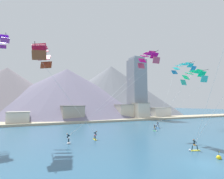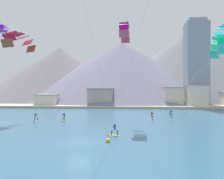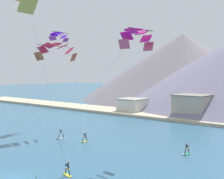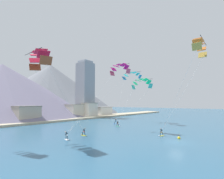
% 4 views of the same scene
% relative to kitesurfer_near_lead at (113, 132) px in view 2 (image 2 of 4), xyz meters
% --- Properties ---
extents(ground_plane, '(400.00, 400.00, 0.00)m').
position_rel_kitesurfer_near_lead_xyz_m(ground_plane, '(-3.59, -4.47, -0.44)').
color(ground_plane, '#2D5B7A').
extents(kitesurfer_near_lead, '(1.78, 0.83, 1.64)m').
position_rel_kitesurfer_near_lead_xyz_m(kitesurfer_near_lead, '(0.00, 0.00, 0.00)').
color(kitesurfer_near_lead, yellow).
rests_on(kitesurfer_near_lead, ground).
extents(kitesurfer_near_trail, '(0.68, 1.77, 1.65)m').
position_rel_kitesurfer_near_lead_xyz_m(kitesurfer_near_trail, '(-9.96, 13.27, 0.02)').
color(kitesurfer_near_trail, yellow).
rests_on(kitesurfer_near_trail, ground).
extents(kitesurfer_mid_center, '(0.93, 1.78, 1.69)m').
position_rel_kitesurfer_near_lead_xyz_m(kitesurfer_mid_center, '(-15.07, 12.04, 0.05)').
color(kitesurfer_mid_center, white).
rests_on(kitesurfer_mid_center, ground).
extents(kitesurfer_far_left, '(0.73, 1.78, 1.74)m').
position_rel_kitesurfer_near_lead_xyz_m(kitesurfer_far_left, '(10.92, 20.58, 0.07)').
color(kitesurfer_far_left, '#337FDB').
rests_on(kitesurfer_far_left, ground).
extents(kitesurfer_far_right, '(0.73, 1.78, 1.67)m').
position_rel_kitesurfer_near_lead_xyz_m(kitesurfer_far_right, '(6.50, 16.35, 0.01)').
color(kitesurfer_far_right, '#33B266').
rests_on(kitesurfer_far_right, ground).
extents(parafoil_kite_near_trail, '(11.06, 8.20, 15.62)m').
position_rel_kitesurfer_near_lead_xyz_m(parafoil_kite_near_trail, '(-19.43, 15.16, 15.10)').
color(parafoil_kite_near_trail, brown).
extents(parafoil_kite_mid_center, '(17.03, 5.99, 16.06)m').
position_rel_kitesurfer_near_lead_xyz_m(parafoil_kite_mid_center, '(1.18, 11.74, 15.77)').
color(parafoil_kite_mid_center, '#C44664').
extents(parafoil_kite_far_left, '(12.12, 8.09, 17.87)m').
position_rel_kitesurfer_near_lead_xyz_m(parafoil_kite_far_left, '(21.85, 21.43, 17.62)').
color(parafoil_kite_far_left, '#1F82BE').
extents(parafoil_kite_far_right, '(13.31, 8.24, 14.33)m').
position_rel_kitesurfer_near_lead_xyz_m(parafoil_kite_far_right, '(18.72, 15.14, 13.74)').
color(parafoil_kite_far_right, '#34C2B2').
extents(parafoil_kite_distant_high_outer, '(2.67, 5.53, 2.03)m').
position_rel_kitesurfer_near_lead_xyz_m(parafoil_kite_distant_high_outer, '(-26.42, 21.87, 18.86)').
color(parafoil_kite_distant_high_outer, '#95388F').
extents(race_marker_buoy, '(0.56, 0.56, 1.02)m').
position_rel_kitesurfer_near_lead_xyz_m(race_marker_buoy, '(-0.32, -3.92, -0.29)').
color(race_marker_buoy, yellow).
rests_on(race_marker_buoy, ground).
extents(shoreline_strip, '(180.00, 10.00, 0.70)m').
position_rel_kitesurfer_near_lead_xyz_m(shoreline_strip, '(-3.59, 44.82, -0.09)').
color(shoreline_strip, '#BCAD8E').
rests_on(shoreline_strip, ground).
extents(shore_building_harbour_front, '(8.06, 6.93, 5.96)m').
position_rel_kitesurfer_near_lead_xyz_m(shore_building_harbour_front, '(-6.99, 46.90, 2.55)').
color(shore_building_harbour_front, '#A89E8E').
rests_on(shore_building_harbour_front, ground).
extents(shore_building_promenade_mid, '(6.11, 5.60, 7.10)m').
position_rel_kitesurfer_near_lead_xyz_m(shore_building_promenade_mid, '(23.06, 46.73, 3.12)').
color(shore_building_promenade_mid, silver).
rests_on(shore_building_promenade_mid, ground).
extents(shore_building_quay_east, '(6.38, 6.94, 6.34)m').
position_rel_kitesurfer_near_lead_xyz_m(shore_building_quay_east, '(16.04, 49.43, 2.74)').
color(shore_building_quay_east, beige).
rests_on(shore_building_quay_east, ground).
extents(shore_building_old_town, '(6.78, 6.78, 4.07)m').
position_rel_kitesurfer_near_lead_xyz_m(shore_building_old_town, '(-24.42, 46.40, 1.60)').
color(shore_building_old_town, silver).
rests_on(shore_building_old_town, ground).
extents(highrise_tower, '(7.00, 7.00, 28.45)m').
position_rel_kitesurfer_near_lead_xyz_m(highrise_tower, '(23.88, 50.93, 13.57)').
color(highrise_tower, gray).
rests_on(highrise_tower, ground).
extents(mountain_peak_west_ridge, '(82.88, 82.88, 26.91)m').
position_rel_kitesurfer_near_lead_xyz_m(mountain_peak_west_ridge, '(-33.57, 94.01, 13.01)').
color(mountain_peak_west_ridge, slate).
rests_on(mountain_peak_west_ridge, ground).
extents(mountain_peak_central_summit, '(95.48, 95.48, 33.94)m').
position_rel_kitesurfer_near_lead_xyz_m(mountain_peak_central_summit, '(30.95, 95.47, 16.53)').
color(mountain_peak_central_summit, slate).
rests_on(mountain_peak_central_summit, ground).
extents(mountain_peak_east_shoulder, '(99.62, 99.62, 28.12)m').
position_rel_kitesurfer_near_lead_xyz_m(mountain_peak_east_shoulder, '(-1.40, 89.91, 13.62)').
color(mountain_peak_east_shoulder, slate).
rests_on(mountain_peak_east_shoulder, ground).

